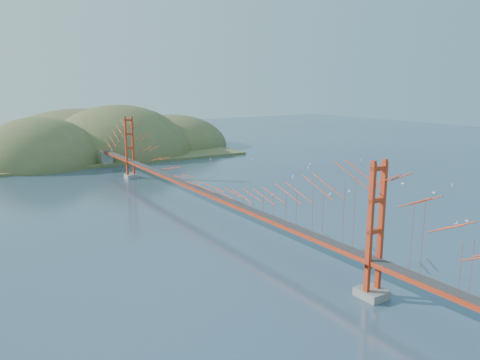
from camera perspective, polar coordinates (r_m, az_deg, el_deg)
ground at (r=64.52m, az=-4.34°, el=-4.20°), size 320.00×320.00×0.00m
bridge at (r=63.14m, az=-4.52°, el=1.97°), size 2.20×94.40×12.00m
far_headlands at (r=128.59m, az=-17.84°, el=3.22°), size 84.00×58.00×25.00m
sailboat_16 at (r=76.44m, az=10.91°, el=-1.76°), size 0.59×0.56×0.66m
sailboat_0 at (r=67.94m, az=25.95°, el=-4.44°), size 0.50×0.53×0.60m
sailboat_8 at (r=89.85m, az=6.46°, el=0.37°), size 0.53×0.47×0.60m
sailboat_14 at (r=86.56m, az=17.00°, el=-0.49°), size 0.49×0.61×0.72m
sailboat_7 at (r=108.83m, az=1.48°, el=2.41°), size 0.55×0.55×0.62m
sailboat_1 at (r=87.81m, az=8.39°, el=0.06°), size 0.64×0.64×0.68m
sailboat_12 at (r=110.04m, az=-3.64°, el=2.50°), size 0.57×0.53×0.64m
sailboat_15 at (r=105.66m, az=8.51°, el=2.01°), size 0.61×0.61×0.69m
sailboat_6 at (r=65.85m, az=24.90°, el=-4.83°), size 0.58×0.58×0.60m
sailboat_13 at (r=90.46m, az=24.44°, el=-0.53°), size 0.65×0.65×0.68m
sailboat_5 at (r=88.83m, az=19.24°, el=-0.33°), size 0.55×0.64×0.74m
sailboat_4 at (r=99.77m, az=8.31°, el=1.45°), size 0.66×0.66×0.69m
sailboat_9 at (r=113.07m, az=14.50°, el=2.39°), size 0.59×0.59×0.62m
sailboat_17 at (r=100.79m, az=15.99°, el=1.23°), size 0.63×0.63×0.71m
sailboat_3 at (r=81.57m, az=-5.11°, el=-0.75°), size 0.60×0.60×0.64m
sailboat_extra_0 at (r=83.27m, az=22.57°, el=-1.35°), size 0.53×0.60×0.68m
sailboat_extra_1 at (r=79.94m, az=13.20°, el=-1.27°), size 0.54×0.60×0.69m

